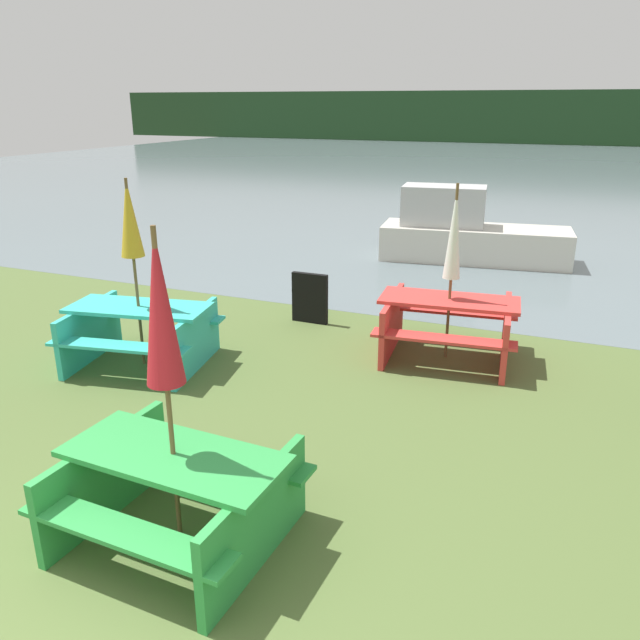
% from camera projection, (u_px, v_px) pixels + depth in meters
% --- Properties ---
extents(water, '(60.00, 50.00, 0.00)m').
position_uv_depth(water, '(533.00, 168.00, 31.28)').
color(water, slate).
rests_on(water, ground_plane).
extents(far_treeline, '(80.00, 1.60, 4.00)m').
position_uv_depth(far_treeline, '(559.00, 117.00, 48.03)').
color(far_treeline, '#1E3D1E').
rests_on(far_treeline, water).
extents(picnic_table_green, '(1.68, 1.44, 0.73)m').
position_uv_depth(picnic_table_green, '(176.00, 488.00, 4.56)').
color(picnic_table_green, green).
rests_on(picnic_table_green, ground_plane).
extents(picnic_table_teal, '(1.93, 1.67, 0.76)m').
position_uv_depth(picnic_table_teal, '(141.00, 329.00, 7.69)').
color(picnic_table_teal, '#33B7A8').
rests_on(picnic_table_teal, ground_plane).
extents(picnic_table_red, '(1.84, 1.55, 0.79)m').
position_uv_depth(picnic_table_red, '(448.00, 322.00, 7.89)').
color(picnic_table_red, red).
rests_on(picnic_table_red, ground_plane).
extents(umbrella_crimson, '(0.27, 0.27, 2.37)m').
position_uv_depth(umbrella_crimson, '(160.00, 311.00, 4.11)').
color(umbrella_crimson, brown).
rests_on(umbrella_crimson, ground_plane).
extents(umbrella_white, '(0.21, 0.21, 2.21)m').
position_uv_depth(umbrella_white, '(454.00, 234.00, 7.51)').
color(umbrella_white, brown).
rests_on(umbrella_white, ground_plane).
extents(umbrella_gold, '(0.27, 0.27, 2.29)m').
position_uv_depth(umbrella_gold, '(130.00, 220.00, 7.24)').
color(umbrella_gold, brown).
rests_on(umbrella_gold, ground_plane).
extents(boat, '(3.88, 1.68, 1.51)m').
position_uv_depth(boat, '(466.00, 234.00, 12.80)').
color(boat, beige).
rests_on(boat, water).
extents(signboard, '(0.55, 0.08, 0.75)m').
position_uv_depth(signboard, '(310.00, 298.00, 9.19)').
color(signboard, black).
rests_on(signboard, ground_plane).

